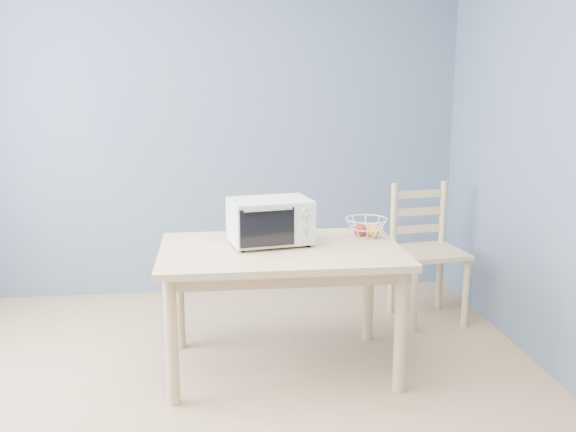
{
  "coord_description": "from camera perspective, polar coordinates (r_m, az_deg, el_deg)",
  "views": [
    {
      "loc": [
        0.06,
        -2.84,
        1.72
      ],
      "look_at": [
        0.48,
        0.78,
        0.93
      ],
      "focal_mm": 40.0,
      "sensor_mm": 36.0,
      "label": 1
    }
  ],
  "objects": [
    {
      "name": "dining_table",
      "position": [
        3.75,
        -0.62,
        -4.34
      ],
      "size": [
        1.4,
        0.9,
        0.75
      ],
      "color": "tan",
      "rests_on": "ground"
    },
    {
      "name": "room",
      "position": [
        2.87,
        -7.78,
        3.71
      ],
      "size": [
        4.01,
        4.51,
        2.61
      ],
      "color": "tan",
      "rests_on": "ground"
    },
    {
      "name": "fruit_basket",
      "position": [
        3.99,
        6.97,
        -1.02
      ],
      "size": [
        0.3,
        0.3,
        0.12
      ],
      "rotation": [
        0.0,
        0.0,
        -0.19
      ],
      "color": "white",
      "rests_on": "dining_table"
    },
    {
      "name": "dining_chair",
      "position": [
        4.71,
        12.18,
        -3.28
      ],
      "size": [
        0.51,
        0.51,
        0.98
      ],
      "rotation": [
        0.0,
        0.0,
        0.13
      ],
      "color": "tan",
      "rests_on": "ground"
    },
    {
      "name": "toaster_oven",
      "position": [
        3.76,
        -1.86,
        -0.44
      ],
      "size": [
        0.51,
        0.42,
        0.27
      ],
      "rotation": [
        0.0,
        0.0,
        0.19
      ],
      "color": "beige",
      "rests_on": "dining_table"
    }
  ]
}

